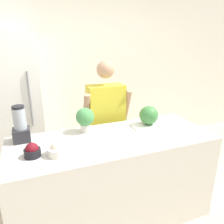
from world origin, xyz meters
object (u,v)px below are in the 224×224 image
Objects in this scene: watermelon at (149,115)px; bowl_cherries at (32,151)px; blender at (21,126)px; bowl_cream at (58,149)px; person at (106,124)px; potted_plant at (85,118)px; refrigerator at (15,107)px.

watermelon reaches higher than bowl_cherries.
bowl_cream is at bearing -54.40° from blender.
potted_plant is (-0.35, -0.37, 0.26)m from person.
bowl_cherries is 0.39× the size of blender.
person is 7.78× the size of watermelon.
person is at bearing 46.38° from potted_plant.
watermelon is at bearing 11.50° from bowl_cherries.
refrigerator is 5.56× the size of blender.
person reaches higher than blender.
watermelon is (1.37, -1.13, 0.08)m from refrigerator.
blender is at bearing 125.60° from bowl_cream.
person reaches higher than watermelon.
blender is at bearing 102.97° from bowl_cherries.
bowl_cherries is 0.36m from blender.
person is at bearing -33.01° from refrigerator.
blender is at bearing -85.18° from refrigerator.
bowl_cherries is (-1.21, -0.25, -0.07)m from watermelon.
refrigerator is at bearing 96.83° from bowl_cherries.
bowl_cream is (0.36, -1.42, 0.02)m from refrigerator.
bowl_cherries is 0.52× the size of potted_plant.
refrigerator reaches higher than person.
bowl_cream is (-0.68, -0.74, 0.16)m from person.
watermelon is 1.29m from blender.
blender reaches higher than bowl_cream.
watermelon is at bearing -54.03° from person.
refrigerator is at bearing 140.50° from watermelon.
refrigerator reaches higher than bowl_cream.
potted_plant is at bearing 32.01° from bowl_cherries.
person is at bearing 38.53° from bowl_cherries.
refrigerator is 7.50× the size of potted_plant.
bowl_cherries is at bearing -141.47° from person.
blender is (-0.08, 0.33, 0.09)m from bowl_cherries.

